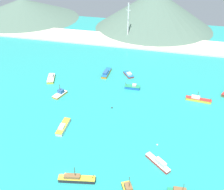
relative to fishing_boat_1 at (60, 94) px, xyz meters
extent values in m
cube|color=teal|center=(20.29, -12.64, -1.08)|extent=(260.00, 280.00, 0.50)
cube|color=orange|center=(-0.06, -0.23, -0.45)|extent=(4.91, 7.80, 0.77)
cube|color=white|center=(-0.06, -0.23, 0.04)|extent=(5.00, 7.95, 0.20)
cube|color=#28568C|center=(0.18, 0.64, 0.91)|extent=(2.82, 2.78, 1.55)
cylinder|color=#4C3823|center=(-0.94, -3.37, 0.48)|extent=(0.25, 0.50, 1.06)
cylinder|color=#4C3823|center=(0.06, 0.21, 3.18)|extent=(0.15, 0.15, 2.98)
cube|color=red|center=(47.57, -30.82, -0.43)|extent=(8.58, 7.66, 0.82)
cube|color=white|center=(47.57, -30.82, 0.08)|extent=(8.75, 7.82, 0.20)
cube|color=silver|center=(48.49, -31.60, 0.91)|extent=(3.95, 3.65, 1.46)
cylinder|color=#4C3823|center=(55.36, -41.40, 3.14)|extent=(0.10, 0.10, 2.75)
cube|color=#1E5BA8|center=(31.01, 14.01, -0.22)|extent=(7.10, 2.77, 1.23)
cube|color=#238C5B|center=(31.01, 14.01, 0.49)|extent=(7.24, 2.83, 0.20)
cube|color=#B2ADA3|center=(31.88, 14.04, 1.09)|extent=(1.96, 1.98, 0.99)
cylinder|color=#4C3823|center=(27.85, 13.91, 1.25)|extent=(0.70, 0.14, 1.66)
cube|color=brown|center=(40.44, -43.66, 1.17)|extent=(2.90, 3.20, 1.57)
cylinder|color=#4C3823|center=(40.69, -44.12, 4.07)|extent=(0.12, 0.12, 4.22)
cube|color=#232328|center=(24.79, -43.57, -0.23)|extent=(11.05, 4.09, 1.21)
cube|color=gold|center=(24.79, -43.57, 0.48)|extent=(11.27, 4.17, 0.20)
cube|color=brown|center=(23.45, -43.83, 1.06)|extent=(4.99, 2.44, 0.97)
cylinder|color=#4C3823|center=(29.58, -42.66, 1.23)|extent=(0.70, 0.25, 1.64)
cylinder|color=#4C3823|center=(24.39, -43.65, 3.22)|extent=(0.16, 0.16, 3.34)
cube|color=silver|center=(10.94, -21.67, -0.26)|extent=(3.01, 9.85, 1.15)
cube|color=gold|center=(10.94, -21.67, 0.42)|extent=(3.07, 10.04, 0.20)
cube|color=silver|center=(11.00, -22.88, 0.94)|extent=(2.06, 3.32, 0.83)
cube|color=orange|center=(15.06, 25.22, -0.27)|extent=(2.85, 10.73, 1.14)
cube|color=#1E669E|center=(15.06, 25.22, 0.40)|extent=(2.91, 10.95, 0.20)
cube|color=#28568C|center=(15.07, 23.89, 1.01)|extent=(2.11, 4.45, 1.01)
cube|color=gold|center=(-10.51, 12.48, -0.30)|extent=(5.99, 9.64, 1.07)
cube|color=white|center=(-10.51, 12.48, 0.34)|extent=(6.11, 9.83, 0.20)
cube|color=#B2ADA3|center=(-10.89, 13.56, 1.00)|extent=(3.36, 3.97, 1.13)
cube|color=red|center=(26.55, 26.82, -0.46)|extent=(6.50, 7.63, 0.75)
cube|color=#1E669E|center=(26.55, 26.82, 0.01)|extent=(6.63, 7.78, 0.20)
cube|color=silver|center=(27.08, 26.07, 0.58)|extent=(3.05, 3.11, 0.95)
cube|color=gold|center=(61.27, 10.63, -0.30)|extent=(10.94, 3.07, 1.07)
cube|color=red|center=(61.27, 10.63, 0.33)|extent=(11.16, 3.13, 0.20)
cube|color=silver|center=(59.93, 10.74, 0.97)|extent=(3.67, 1.90, 1.07)
cylinder|color=#4C3823|center=(66.11, 10.20, 0.98)|extent=(0.63, 0.17, 1.45)
cylinder|color=#4C3823|center=(60.63, 10.68, 2.66)|extent=(0.14, 0.14, 2.32)
sphere|color=silver|center=(46.58, -22.05, -0.72)|extent=(0.64, 0.64, 0.64)
sphere|color=#232328|center=(25.57, -4.14, -0.72)|extent=(0.66, 0.66, 0.66)
cube|color=beige|center=(20.29, 74.98, -0.23)|extent=(247.00, 24.70, 1.20)
cone|color=#4C6656|center=(-81.71, 108.59, 7.42)|extent=(94.19, 94.19, 16.51)
cone|color=#4C6656|center=(29.61, 110.22, 13.30)|extent=(90.39, 90.39, 28.28)
cylinder|color=silver|center=(16.24, 75.55, 11.95)|extent=(0.92, 0.92, 25.57)
cylinder|color=silver|center=(16.24, 75.55, 20.14)|extent=(2.56, 0.46, 0.46)
cylinder|color=silver|center=(16.24, 75.55, 15.02)|extent=(0.46, 2.05, 0.46)
camera|label=1|loc=(47.80, -91.23, 62.31)|focal=41.42mm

